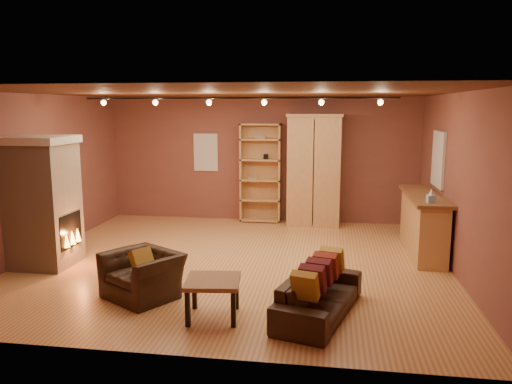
% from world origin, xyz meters
% --- Properties ---
extents(floor, '(7.00, 7.00, 0.00)m').
position_xyz_m(floor, '(0.00, 0.00, 0.00)').
color(floor, '#AF723E').
rests_on(floor, ground).
extents(ceiling, '(7.00, 7.00, 0.00)m').
position_xyz_m(ceiling, '(0.00, 0.00, 2.80)').
color(ceiling, '#55301A').
rests_on(ceiling, back_wall).
extents(back_wall, '(7.00, 0.02, 2.80)m').
position_xyz_m(back_wall, '(0.00, 3.25, 1.40)').
color(back_wall, brown).
rests_on(back_wall, floor).
extents(left_wall, '(0.02, 6.50, 2.80)m').
position_xyz_m(left_wall, '(-3.50, 0.00, 1.40)').
color(left_wall, brown).
rests_on(left_wall, floor).
extents(right_wall, '(0.02, 6.50, 2.80)m').
position_xyz_m(right_wall, '(3.50, 0.00, 1.40)').
color(right_wall, brown).
rests_on(right_wall, floor).
extents(fireplace, '(1.01, 0.98, 2.12)m').
position_xyz_m(fireplace, '(-3.04, -0.60, 1.06)').
color(fireplace, tan).
rests_on(fireplace, floor).
extents(back_window, '(0.56, 0.04, 0.86)m').
position_xyz_m(back_window, '(-1.30, 3.23, 1.55)').
color(back_window, silver).
rests_on(back_window, back_wall).
extents(bookcase, '(0.91, 0.35, 2.22)m').
position_xyz_m(bookcase, '(-0.00, 3.13, 1.13)').
color(bookcase, tan).
rests_on(bookcase, floor).
extents(armoire, '(1.20, 0.68, 2.43)m').
position_xyz_m(armoire, '(1.19, 2.94, 1.22)').
color(armoire, tan).
rests_on(armoire, floor).
extents(bar_counter, '(0.60, 2.23, 1.07)m').
position_xyz_m(bar_counter, '(3.20, 1.04, 0.54)').
color(bar_counter, tan).
rests_on(bar_counter, floor).
extents(tissue_box, '(0.13, 0.13, 0.21)m').
position_xyz_m(tissue_box, '(3.15, 0.21, 1.16)').
color(tissue_box, '#83AED2').
rests_on(tissue_box, bar_counter).
extents(right_window, '(0.05, 0.90, 1.00)m').
position_xyz_m(right_window, '(3.47, 1.40, 1.65)').
color(right_window, silver).
rests_on(right_window, right_wall).
extents(loveseat, '(0.97, 1.81, 0.74)m').
position_xyz_m(loveseat, '(1.45, -1.97, 0.36)').
color(loveseat, black).
rests_on(loveseat, floor).
extents(armchair, '(1.14, 1.03, 0.83)m').
position_xyz_m(armchair, '(-0.95, -1.72, 0.42)').
color(armchair, black).
rests_on(armchair, floor).
extents(coffee_table, '(0.72, 0.72, 0.49)m').
position_xyz_m(coffee_table, '(0.16, -2.24, 0.42)').
color(coffee_table, brown).
rests_on(coffee_table, floor).
extents(track_rail, '(5.20, 0.09, 0.13)m').
position_xyz_m(track_rail, '(0.00, 0.20, 2.69)').
color(track_rail, black).
rests_on(track_rail, ceiling).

